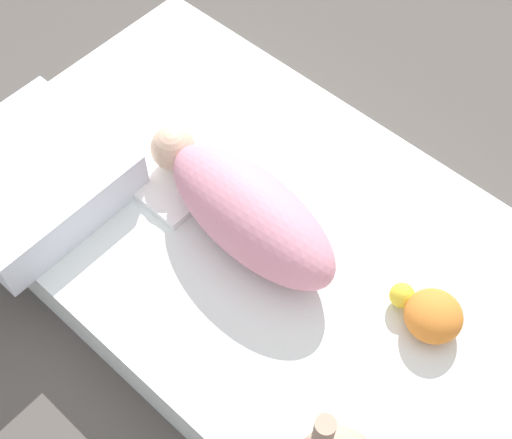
% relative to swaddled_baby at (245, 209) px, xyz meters
% --- Properties ---
extents(ground_plane, '(12.00, 12.00, 0.00)m').
position_rel_swaddled_baby_xyz_m(ground_plane, '(-0.02, -0.03, -0.24)').
color(ground_plane, '#514C47').
extents(bed_mattress, '(1.43, 0.85, 0.15)m').
position_rel_swaddled_baby_xyz_m(bed_mattress, '(-0.02, -0.03, -0.16)').
color(bed_mattress, white).
rests_on(bed_mattress, ground_plane).
extents(burp_cloth, '(0.25, 0.19, 0.02)m').
position_rel_swaddled_baby_xyz_m(burp_cloth, '(0.24, 0.01, -0.08)').
color(burp_cloth, white).
rests_on(burp_cloth, bed_mattress).
extents(swaddled_baby, '(0.55, 0.23, 0.18)m').
position_rel_swaddled_baby_xyz_m(swaddled_baby, '(0.00, 0.00, 0.00)').
color(swaddled_baby, pink).
rests_on(swaddled_baby, bed_mattress).
extents(pillow, '(0.37, 0.39, 0.11)m').
position_rel_swaddled_baby_xyz_m(pillow, '(0.44, 0.25, -0.03)').
color(pillow, white).
rests_on(pillow, bed_mattress).
extents(turtle_plush, '(0.16, 0.12, 0.08)m').
position_rel_swaddled_baby_xyz_m(turtle_plush, '(-0.43, -0.09, -0.05)').
color(turtle_plush, orange).
rests_on(turtle_plush, bed_mattress).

